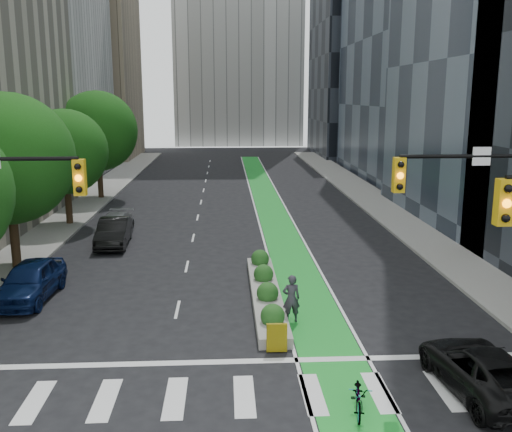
{
  "coord_description": "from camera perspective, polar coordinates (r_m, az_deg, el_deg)",
  "views": [
    {
      "loc": [
        -0.48,
        -16.14,
        8.57
      ],
      "look_at": [
        0.95,
        10.14,
        3.0
      ],
      "focal_mm": 40.0,
      "sensor_mm": 36.0,
      "label": 1
    }
  ],
  "objects": [
    {
      "name": "tree_midfar",
      "position": [
        39.73,
        -18.56,
        6.1
      ],
      "size": [
        5.6,
        5.6,
        7.76
      ],
      "color": "black",
      "rests_on": "ground"
    },
    {
      "name": "tree_mid",
      "position": [
        30.19,
        -23.59,
        5.25
      ],
      "size": [
        6.4,
        6.4,
        8.78
      ],
      "color": "black",
      "rests_on": "ground"
    },
    {
      "name": "tree_far",
      "position": [
        49.36,
        -15.57,
        8.18
      ],
      "size": [
        6.6,
        6.6,
        9.0
      ],
      "color": "black",
      "rests_on": "ground"
    },
    {
      "name": "parked_car_left_near",
      "position": [
        26.33,
        -21.66,
        -6.02
      ],
      "size": [
        2.19,
        4.96,
        1.66
      ],
      "primitive_type": "imported",
      "rotation": [
        0.0,
        0.0,
        -0.05
      ],
      "color": "#0B1943",
      "rests_on": "ground"
    },
    {
      "name": "building_dark_end",
      "position": [
        86.77,
        10.94,
        15.33
      ],
      "size": [
        14.0,
        18.0,
        28.0
      ],
      "primitive_type": "cube",
      "color": "black",
      "rests_on": "ground"
    },
    {
      "name": "bike_lane_paint",
      "position": [
        47.06,
        1.18,
        1.46
      ],
      "size": [
        2.2,
        70.0,
        0.01
      ],
      "primitive_type": "cube",
      "color": "green",
      "rests_on": "ground"
    },
    {
      "name": "building_tan_far",
      "position": [
        84.54,
        -17.01,
        14.46
      ],
      "size": [
        14.0,
        16.0,
        26.0
      ],
      "primitive_type": "cube",
      "color": "tan",
      "rests_on": "ground"
    },
    {
      "name": "sidewalk_right",
      "position": [
        43.77,
        13.25,
        0.44
      ],
      "size": [
        3.6,
        90.0,
        0.15
      ],
      "primitive_type": "cube",
      "color": "gray",
      "rests_on": "ground"
    },
    {
      "name": "ground",
      "position": [
        18.28,
        -1.29,
        -16.02
      ],
      "size": [
        160.0,
        160.0,
        0.0
      ],
      "primitive_type": "plane",
      "color": "black",
      "rests_on": "ground"
    },
    {
      "name": "cyclist",
      "position": [
        22.13,
        3.55,
        -8.24
      ],
      "size": [
        0.72,
        0.51,
        1.89
      ],
      "primitive_type": "imported",
      "rotation": [
        0.0,
        0.0,
        3.22
      ],
      "color": "#322F38",
      "rests_on": "ground"
    },
    {
      "name": "sidewalk_left",
      "position": [
        43.51,
        -18.13,
        0.09
      ],
      "size": [
        3.6,
        90.0,
        0.15
      ],
      "primitive_type": "cube",
      "color": "gray",
      "rests_on": "ground"
    },
    {
      "name": "median_planter",
      "position": [
        24.64,
        0.98,
        -7.49
      ],
      "size": [
        1.2,
        10.26,
        1.1
      ],
      "color": "gray",
      "rests_on": "ground"
    },
    {
      "name": "bicycle",
      "position": [
        16.7,
        10.27,
        -17.31
      ],
      "size": [
        0.93,
        1.85,
        0.93
      ],
      "primitive_type": "imported",
      "rotation": [
        0.0,
        0.0,
        -0.18
      ],
      "color": "gray",
      "rests_on": "ground"
    },
    {
      "name": "parked_car_left_mid",
      "position": [
        34.15,
        -14.04,
        -1.59
      ],
      "size": [
        1.89,
        4.84,
        1.57
      ],
      "primitive_type": "imported",
      "rotation": [
        0.0,
        0.0,
        0.05
      ],
      "color": "black",
      "rests_on": "ground"
    },
    {
      "name": "parked_car_right",
      "position": [
        18.59,
        21.64,
        -14.07
      ],
      "size": [
        2.74,
        5.1,
        1.36
      ],
      "primitive_type": "imported",
      "rotation": [
        0.0,
        0.0,
        3.24
      ],
      "color": "black",
      "rests_on": "ground"
    },
    {
      "name": "parked_car_left_far",
      "position": [
        36.83,
        -13.9,
        -0.82
      ],
      "size": [
        1.94,
        4.52,
        1.3
      ],
      "primitive_type": "imported",
      "rotation": [
        0.0,
        0.0,
        -0.03
      ],
      "color": "slate",
      "rests_on": "ground"
    }
  ]
}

